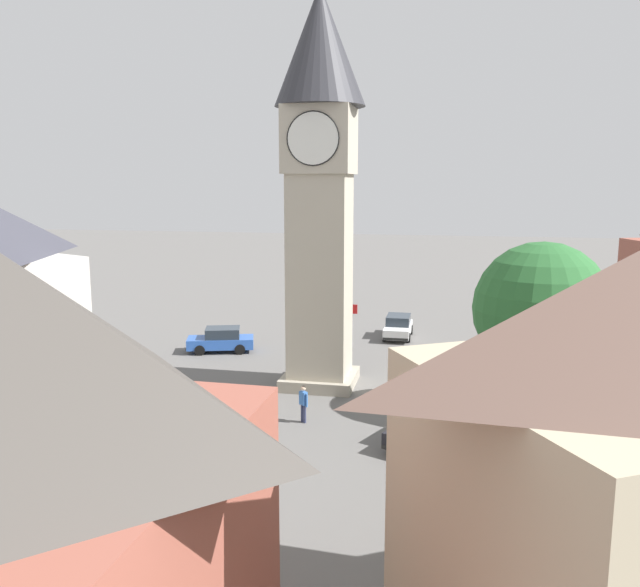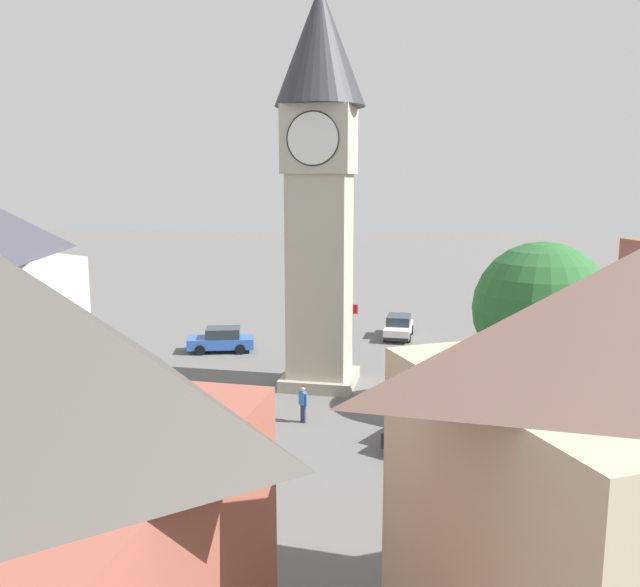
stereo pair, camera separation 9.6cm
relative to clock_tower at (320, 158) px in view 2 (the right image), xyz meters
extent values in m
plane|color=#605E5B|center=(0.00, 0.00, -11.74)|extent=(200.00, 200.00, 0.00)
cube|color=#A59C89|center=(0.00, 0.00, -11.44)|extent=(3.71, 3.71, 0.60)
cube|color=#B7AD99|center=(0.00, 0.00, -5.97)|extent=(2.97, 2.97, 10.33)
cube|color=#B7AD99|center=(0.00, 0.00, 0.83)|extent=(3.33, 3.33, 3.27)
cone|color=#2D2D33|center=(0.00, 0.00, 5.30)|extent=(4.49, 4.49, 5.68)
cylinder|color=white|center=(0.00, 1.69, 0.83)|extent=(2.50, 0.04, 2.50)
torus|color=black|center=(0.00, 1.70, 0.83)|extent=(2.56, 0.06, 2.56)
cube|color=black|center=(0.00, 1.73, 1.10)|extent=(0.05, 0.02, 0.70)
cube|color=black|center=(0.37, 1.73, 0.83)|extent=(0.95, 0.02, 0.04)
cylinder|color=white|center=(0.00, -1.69, 0.83)|extent=(2.50, 0.04, 2.50)
torus|color=black|center=(0.00, -1.70, 0.83)|extent=(2.56, 0.06, 2.56)
cube|color=gold|center=(11.68, 2.40, -11.15)|extent=(2.25, 4.30, 0.64)
cube|color=#28333D|center=(11.70, 2.55, -10.53)|extent=(1.83, 2.29, 0.64)
cylinder|color=black|center=(12.30, 1.07, -11.42)|extent=(0.31, 0.66, 0.64)
cylinder|color=black|center=(10.72, 1.29, -11.42)|extent=(0.31, 0.66, 0.64)
cylinder|color=black|center=(12.64, 3.50, -11.42)|extent=(0.31, 0.66, 0.64)
cylinder|color=black|center=(11.05, 3.72, -11.42)|extent=(0.31, 0.66, 0.64)
cube|color=black|center=(11.40, 0.40, -11.37)|extent=(1.67, 0.35, 0.16)
cube|color=#236B38|center=(-8.20, -6.27, -11.15)|extent=(4.37, 2.54, 0.64)
cube|color=#28333D|center=(-8.06, -6.23, -10.53)|extent=(2.39, 1.97, 0.64)
cylinder|color=black|center=(-9.24, -7.31, -11.42)|extent=(0.67, 0.35, 0.64)
cylinder|color=black|center=(-9.58, -5.75, -11.42)|extent=(0.67, 0.35, 0.64)
cylinder|color=black|center=(-6.83, -6.78, -11.42)|extent=(0.67, 0.35, 0.64)
cylinder|color=black|center=(-7.17, -5.22, -11.42)|extent=(0.67, 0.35, 0.64)
cube|color=black|center=(-10.18, -6.70, -11.37)|extent=(0.47, 1.65, 0.16)
cube|color=white|center=(3.17, 11.36, -11.15)|extent=(1.71, 4.11, 0.64)
cube|color=#28333D|center=(3.17, 11.51, -10.53)|extent=(1.57, 2.11, 0.64)
cylinder|color=black|center=(3.97, 10.13, -11.42)|extent=(0.22, 0.64, 0.64)
cylinder|color=black|center=(2.37, 10.14, -11.42)|extent=(0.22, 0.64, 0.64)
cylinder|color=black|center=(3.97, 12.59, -11.42)|extent=(0.22, 0.64, 0.64)
cylinder|color=black|center=(2.37, 12.60, -11.42)|extent=(0.22, 0.64, 0.64)
cube|color=black|center=(3.16, 9.34, -11.37)|extent=(1.67, 0.13, 0.16)
cube|color=black|center=(5.75, -6.89, -11.15)|extent=(3.23, 4.44, 0.64)
cube|color=#28333D|center=(5.82, -6.75, -10.53)|extent=(2.28, 2.55, 0.64)
cylinder|color=black|center=(5.98, -8.34, -11.42)|extent=(0.46, 0.67, 0.64)
cylinder|color=black|center=(4.52, -7.68, -11.42)|extent=(0.46, 0.67, 0.64)
cylinder|color=black|center=(6.99, -6.09, -11.42)|extent=(0.46, 0.67, 0.64)
cylinder|color=black|center=(5.53, -5.44, -11.42)|extent=(0.46, 0.67, 0.64)
cube|color=black|center=(4.93, -8.73, -11.37)|extent=(1.57, 0.79, 0.16)
cube|color=#2D5BB7|center=(-7.47, 5.39, -11.15)|extent=(4.41, 2.80, 0.64)
cube|color=#28333D|center=(-7.32, 5.44, -10.53)|extent=(2.46, 2.09, 0.64)
cylinder|color=black|center=(-8.42, 4.27, -11.42)|extent=(0.68, 0.39, 0.64)
cylinder|color=black|center=(-8.88, 5.81, -11.42)|extent=(0.68, 0.39, 0.64)
cylinder|color=black|center=(-6.06, 4.98, -11.42)|extent=(0.68, 0.39, 0.64)
cylinder|color=black|center=(-6.52, 6.51, -11.42)|extent=(0.68, 0.39, 0.64)
cube|color=black|center=(-9.40, 4.82, -11.37)|extent=(0.59, 1.63, 0.16)
cylinder|color=#2D3351|center=(0.44, -5.61, -11.33)|extent=(0.13, 0.13, 0.82)
cylinder|color=#2D3351|center=(0.30, -5.49, -11.33)|extent=(0.13, 0.13, 0.82)
cube|color=#386BB7|center=(0.37, -5.55, -10.62)|extent=(0.42, 0.40, 0.60)
cylinder|color=#386BB7|center=(0.55, -5.70, -10.67)|extent=(0.09, 0.09, 0.60)
cylinder|color=#386BB7|center=(0.19, -5.40, -10.67)|extent=(0.09, 0.09, 0.60)
sphere|color=beige|center=(0.37, -5.55, -10.17)|extent=(0.22, 0.22, 0.22)
sphere|color=black|center=(0.38, -5.54, -10.15)|extent=(0.20, 0.20, 0.20)
cylinder|color=brown|center=(10.57, -2.66, -10.30)|extent=(0.44, 0.44, 2.87)
sphere|color=#28602D|center=(10.57, -2.66, -6.76)|extent=(6.01, 6.01, 6.01)
cube|color=#422819|center=(-6.47, -14.13, -10.69)|extent=(1.03, 0.53, 2.10)
cube|color=#422819|center=(9.58, -16.77, -10.69)|extent=(0.99, 0.62, 2.10)
cylinder|color=gray|center=(0.49, 8.19, -10.64)|extent=(0.07, 0.07, 2.20)
cube|color=red|center=(0.49, 8.19, -9.24)|extent=(0.60, 0.04, 0.60)
camera|label=1|loc=(6.56, -32.55, -1.19)|focal=36.73mm
camera|label=2|loc=(6.66, -32.53, -1.19)|focal=36.73mm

